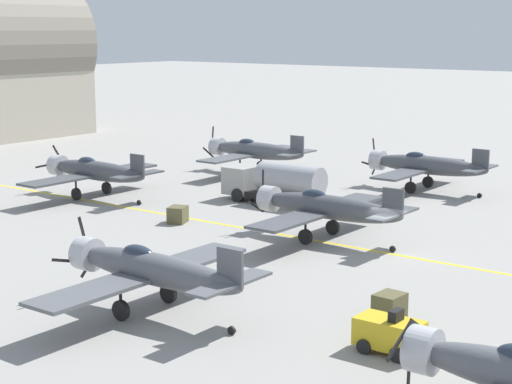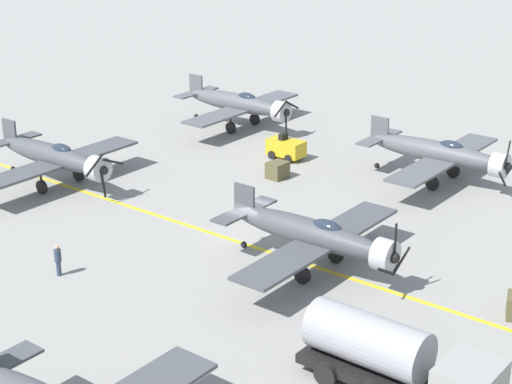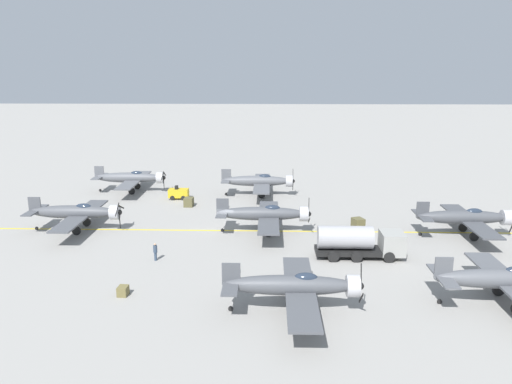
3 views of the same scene
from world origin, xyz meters
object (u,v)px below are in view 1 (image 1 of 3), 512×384
object	(u,v)px
airplane_far_center	(94,171)
supply_crate_outboard	(390,306)
airplane_mid_right	(424,165)
airplane_mid_center	(325,207)
supply_crate_mid_lane	(178,215)
fuel_tanker	(275,183)
airplane_far_right	(254,151)
tow_tractor	(390,333)
airplane_mid_left	(150,269)

from	to	relation	value
airplane_far_center	supply_crate_outboard	bearing A→B (deg)	-98.80
supply_crate_outboard	airplane_mid_right	bearing A→B (deg)	23.35
airplane_mid_center	supply_crate_mid_lane	bearing A→B (deg)	115.62
fuel_tanker	supply_crate_mid_lane	world-z (taller)	fuel_tanker
airplane_far_right	fuel_tanker	xyz separation A→B (m)	(-9.22, -8.86, -0.50)
tow_tractor	airplane_far_center	bearing A→B (deg)	66.07
airplane_far_right	supply_crate_outboard	bearing A→B (deg)	-142.90
airplane_far_right	supply_crate_mid_lane	world-z (taller)	airplane_far_right
fuel_tanker	tow_tractor	bearing A→B (deg)	-135.39
airplane_mid_right	tow_tractor	bearing A→B (deg)	-151.24
tow_tractor	supply_crate_mid_lane	distance (m)	24.76
airplane_mid_left	airplane_far_right	distance (m)	37.00
airplane_far_right	tow_tractor	world-z (taller)	airplane_far_right
airplane_mid_right	supply_crate_outboard	size ratio (longest dim) A/B	9.09
airplane_mid_left	airplane_far_right	bearing A→B (deg)	29.41
airplane_far_right	airplane_far_center	bearing A→B (deg)	159.80
airplane_far_right	supply_crate_mid_lane	xyz separation A→B (m)	(-18.06, -7.49, -1.48)
airplane_far_right	fuel_tanker	bearing A→B (deg)	-145.15
airplane_far_right	fuel_tanker	world-z (taller)	airplane_far_right
airplane_mid_center	supply_crate_outboard	size ratio (longest dim) A/B	9.09
airplane_mid_right	fuel_tanker	bearing A→B (deg)	154.06
airplane_far_center	supply_crate_outboard	world-z (taller)	airplane_far_center
airplane_mid_center	airplane_far_center	size ratio (longest dim) A/B	1.00
airplane_far_center	tow_tractor	xyz separation A→B (m)	(-14.34, -32.32, -1.22)
airplane_mid_center	airplane_far_right	world-z (taller)	airplane_mid_center
airplane_mid_right	tow_tractor	xyz separation A→B (m)	(-31.44, -13.95, -1.22)
airplane_mid_right	airplane_far_center	distance (m)	25.09
supply_crate_mid_lane	supply_crate_outboard	xyz separation A→B (m)	(-8.21, -19.82, 0.01)
airplane_mid_left	supply_crate_outboard	distance (m)	10.58
airplane_mid_center	supply_crate_outboard	bearing A→B (deg)	-120.36
airplane_mid_right	airplane_mid_center	size ratio (longest dim) A/B	1.00
airplane_far_center	tow_tractor	size ratio (longest dim) A/B	4.62
fuel_tanker	supply_crate_outboard	xyz separation A→B (m)	(-17.05, -18.44, -0.96)
airplane_mid_center	tow_tractor	size ratio (longest dim) A/B	4.62
airplane_mid_right	fuel_tanker	distance (m)	12.57
airplane_mid_left	fuel_tanker	world-z (taller)	airplane_mid_left
airplane_far_right	supply_crate_mid_lane	size ratio (longest dim) A/B	9.33
fuel_tanker	supply_crate_mid_lane	distance (m)	8.99
airplane_mid_right	airplane_far_right	world-z (taller)	airplane_far_right
airplane_mid_left	supply_crate_outboard	bearing A→B (deg)	-57.43
airplane_mid_center	airplane_mid_left	distance (m)	15.80
airplane_far_center	airplane_mid_left	bearing A→B (deg)	-116.66
airplane_mid_right	airplane_mid_left	world-z (taller)	airplane_mid_right
airplane_mid_right	airplane_mid_center	distance (m)	17.96
airplane_mid_center	supply_crate_outboard	world-z (taller)	airplane_mid_center
fuel_tanker	supply_crate_mid_lane	size ratio (longest dim) A/B	6.22
airplane_mid_left	tow_tractor	bearing A→B (deg)	-79.38
airplane_mid_center	tow_tractor	xyz separation A→B (m)	(-13.63, -11.68, -1.22)
airplane_mid_right	supply_crate_mid_lane	xyz separation A→B (m)	(-19.62, 7.80, -1.48)
fuel_tanker	supply_crate_outboard	size ratio (longest dim) A/B	6.06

